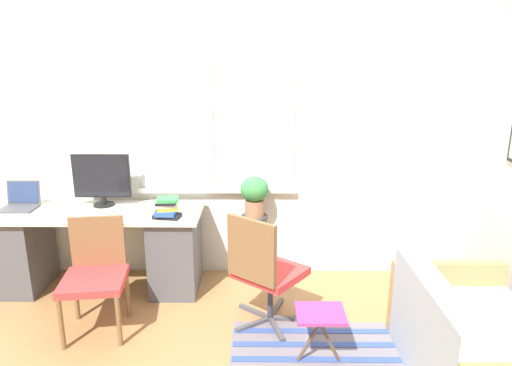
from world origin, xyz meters
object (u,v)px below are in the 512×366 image
desk_chair_wooden (95,272)px  plant_stand (254,224)px  book_stack (167,208)px  couch_loveseat (476,350)px  office_chair_swivel (264,270)px  keyboard (89,216)px  laptop (20,203)px  monitor (102,179)px  mouse (117,215)px  potted_plant (254,193)px  folding_stool (320,318)px

desk_chair_wooden → plant_stand: 1.45m
book_stack → desk_chair_wooden: book_stack is taller
book_stack → couch_loveseat: (2.14, -1.08, -0.57)m
office_chair_swivel → plant_stand: 0.79m
desk_chair_wooden → office_chair_swivel: size_ratio=0.93×
book_stack → office_chair_swivel: office_chair_swivel is taller
keyboard → couch_loveseat: bearing=-21.6°
laptop → monitor: (0.71, 0.09, 0.19)m
plant_stand → office_chair_swivel: bearing=-83.7°
mouse → office_chair_swivel: size_ratio=0.08×
couch_loveseat → potted_plant: potted_plant is taller
laptop → couch_loveseat: 3.77m
potted_plant → desk_chair_wooden: bearing=-145.2°
couch_loveseat → plant_stand: size_ratio=2.05×
laptop → book_stack: bearing=-10.2°
keyboard → potted_plant: size_ratio=0.88×
laptop → office_chair_swivel: laptop is taller
office_chair_swivel → couch_loveseat: office_chair_swivel is taller
couch_loveseat → potted_plant: (-1.41, 1.45, 0.59)m
laptop → folding_stool: size_ratio=0.76×
plant_stand → couch_loveseat: bearing=-45.8°
laptop → folding_stool: 2.80m
laptop → folding_stool: (2.53, -1.10, -0.45)m
monitor → laptop: bearing=-173.0°
desk_chair_wooden → keyboard: bearing=105.2°
keyboard → potted_plant: bearing=14.0°
plant_stand → potted_plant: size_ratio=1.67×
monitor → office_chair_swivel: 1.70m
couch_loveseat → folding_stool: (-0.95, 0.22, 0.08)m
mouse → plant_stand: mouse is taller
folding_stool → couch_loveseat: bearing=-12.9°
couch_loveseat → mouse: bearing=67.0°
couch_loveseat → folding_stool: size_ratio=3.29×
couch_loveseat → plant_stand: bearing=44.2°
monitor → office_chair_swivel: size_ratio=0.55×
book_stack → plant_stand: book_stack is taller
office_chair_swivel → potted_plant: size_ratio=2.46×
laptop → couch_loveseat: bearing=-20.8°
book_stack → desk_chair_wooden: bearing=-136.1°
keyboard → mouse: mouse is taller
mouse → laptop: bearing=165.6°
folding_stool → mouse: bearing=151.6°
laptop → mouse: (0.93, -0.24, -0.03)m
keyboard → potted_plant: 1.44m
laptop → office_chair_swivel: 2.28m
plant_stand → mouse: bearing=-162.1°
book_stack → office_chair_swivel: (0.81, -0.41, -0.35)m
book_stack → desk_chair_wooden: 0.74m
laptop → book_stack: (1.35, -0.24, 0.03)m
mouse → potted_plant: (1.14, 0.37, 0.09)m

